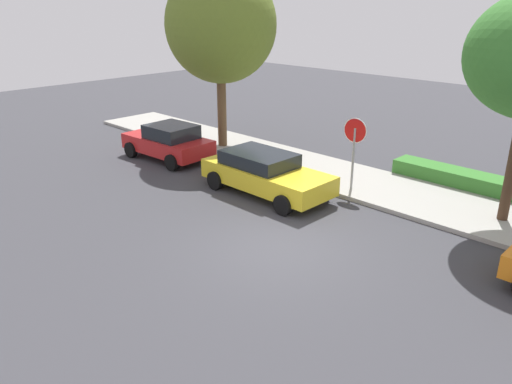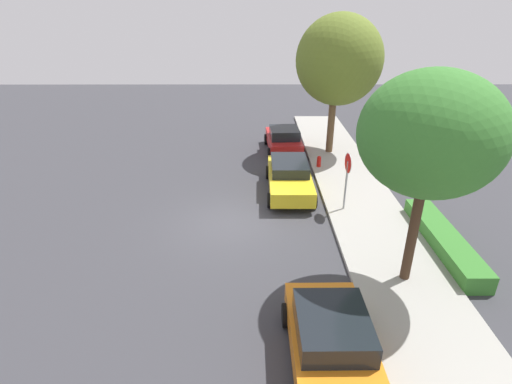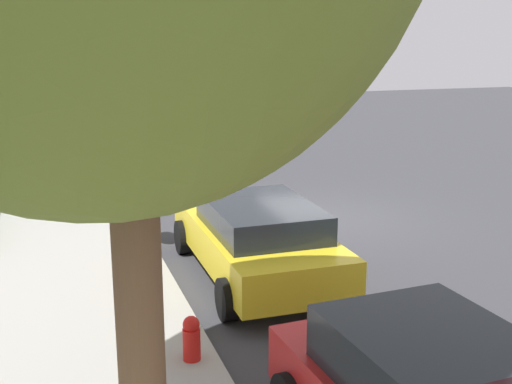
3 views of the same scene
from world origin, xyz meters
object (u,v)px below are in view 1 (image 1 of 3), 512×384
object	(u,v)px
fire_hydrant	(245,156)
parked_car_yellow	(265,173)
street_tree_near_corner	(221,25)
parked_car_red	(169,141)
stop_sign	(354,142)

from	to	relation	value
fire_hydrant	parked_car_yellow	bearing A→B (deg)	-32.91
street_tree_near_corner	fire_hydrant	xyz separation A→B (m)	(2.50, -1.11, -4.78)
parked_car_red	stop_sign	bearing A→B (deg)	14.95
fire_hydrant	parked_car_red	bearing A→B (deg)	-148.88
parked_car_yellow	fire_hydrant	size ratio (longest dim) A/B	6.43
stop_sign	street_tree_near_corner	world-z (taller)	street_tree_near_corner
stop_sign	parked_car_red	distance (m)	7.83
parked_car_yellow	parked_car_red	world-z (taller)	parked_car_red
stop_sign	fire_hydrant	bearing A→B (deg)	-175.89
parked_car_red	street_tree_near_corner	bearing A→B (deg)	84.78
parked_car_red	fire_hydrant	size ratio (longest dim) A/B	5.49
fire_hydrant	street_tree_near_corner	bearing A→B (deg)	156.07
parked_car_red	fire_hydrant	bearing A→B (deg)	31.12
parked_car_yellow	parked_car_red	distance (m)	5.46
parked_car_yellow	fire_hydrant	bearing A→B (deg)	147.09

